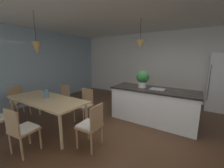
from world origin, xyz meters
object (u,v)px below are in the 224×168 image
(chair_window_end, at_px, (19,100))
(chair_far_right, at_px, (84,104))
(chair_far_left, at_px, (62,98))
(refrigerator, at_px, (221,82))
(chair_near_right, at_px, (21,129))
(kitchen_island, at_px, (153,105))
(vase_on_dining_table, at_px, (47,94))
(potted_plant_on_island, at_px, (143,78))
(chair_kitchen_end, at_px, (91,124))
(dining_table, at_px, (46,101))

(chair_window_end, xyz_separation_m, chair_far_right, (1.87, 0.80, 0.00))
(chair_far_left, height_order, refrigerator, refrigerator)
(chair_window_end, height_order, chair_far_right, same)
(chair_near_right, height_order, kitchen_island, kitchen_island)
(kitchen_island, bearing_deg, chair_far_right, -148.80)
(refrigerator, height_order, vase_on_dining_table, refrigerator)
(chair_near_right, relative_size, chair_far_right, 1.00)
(chair_near_right, relative_size, vase_on_dining_table, 4.01)
(potted_plant_on_island, height_order, vase_on_dining_table, potted_plant_on_island)
(kitchen_island, xyz_separation_m, refrigerator, (1.56, 1.94, 0.47))
(refrigerator, bearing_deg, chair_window_end, -143.55)
(chair_kitchen_end, relative_size, refrigerator, 0.47)
(chair_far_right, height_order, kitchen_island, kitchen_island)
(refrigerator, bearing_deg, chair_near_right, -124.92)
(dining_table, bearing_deg, chair_far_left, 120.39)
(chair_kitchen_end, bearing_deg, kitchen_island, 69.84)
(dining_table, height_order, vase_on_dining_table, vase_on_dining_table)
(chair_kitchen_end, distance_m, potted_plant_on_island, 1.90)
(chair_far_left, height_order, potted_plant_on_island, potted_plant_on_island)
(chair_near_right, bearing_deg, chair_kitchen_end, 40.45)
(dining_table, distance_m, chair_kitchen_end, 1.42)
(chair_kitchen_end, height_order, vase_on_dining_table, vase_on_dining_table)
(chair_far_right, xyz_separation_m, kitchen_island, (1.58, 0.96, -0.01))
(chair_window_end, xyz_separation_m, refrigerator, (5.00, 3.69, 0.45))
(chair_far_left, relative_size, potted_plant_on_island, 1.88)
(chair_far_right, distance_m, potted_plant_on_island, 1.72)
(potted_plant_on_island, xyz_separation_m, vase_on_dining_table, (-1.76, -1.70, -0.31))
(chair_window_end, xyz_separation_m, chair_near_right, (1.87, -0.79, 0.00))
(chair_far_left, height_order, kitchen_island, kitchen_island)
(dining_table, relative_size, chair_window_end, 2.37)
(chair_far_right, bearing_deg, chair_window_end, -156.91)
(dining_table, height_order, chair_kitchen_end, chair_kitchen_end)
(chair_far_right, relative_size, chair_far_left, 1.00)
(chair_kitchen_end, bearing_deg, chair_near_right, -139.55)
(dining_table, bearing_deg, kitchen_island, 40.56)
(dining_table, xyz_separation_m, chair_kitchen_end, (1.40, 0.00, -0.20))
(chair_window_end, height_order, refrigerator, refrigerator)
(dining_table, xyz_separation_m, chair_window_end, (-1.40, -0.00, -0.20))
(chair_far_right, height_order, potted_plant_on_island, potted_plant_on_island)
(vase_on_dining_table, bearing_deg, potted_plant_on_island, 44.13)
(chair_window_end, bearing_deg, kitchen_island, 26.95)
(chair_far_left, relative_size, refrigerator, 0.47)
(chair_kitchen_end, bearing_deg, refrigerator, 59.22)
(chair_window_end, xyz_separation_m, potted_plant_on_island, (3.13, 1.75, 0.69))
(kitchen_island, relative_size, refrigerator, 1.18)
(chair_window_end, relative_size, chair_kitchen_end, 1.00)
(chair_far_right, relative_size, kitchen_island, 0.40)
(chair_window_end, xyz_separation_m, vase_on_dining_table, (1.37, 0.05, 0.38))
(chair_far_left, xyz_separation_m, refrigerator, (4.06, 2.90, 0.45))
(chair_far_left, bearing_deg, dining_table, -59.61)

